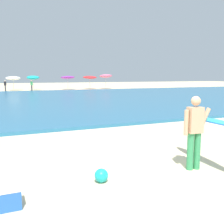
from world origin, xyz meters
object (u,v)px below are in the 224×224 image
at_px(beach_umbrella_5, 90,77).
at_px(beach_ball, 101,175).
at_px(beachgoer_near_row_mid, 5,85).
at_px(cooler_box, 6,198).
at_px(beach_umbrella_6, 106,76).
at_px(beach_umbrella_3, 33,78).
at_px(beach_umbrella_4, 68,77).
at_px(beachgoer_near_row_left, 32,85).
at_px(beach_umbrella_2, 13,78).
at_px(surfer_with_board, 204,126).

height_order(beach_umbrella_5, beach_ball, beach_umbrella_5).
bearing_deg(beach_umbrella_5, beachgoer_near_row_mid, -176.49).
bearing_deg(cooler_box, beach_umbrella_6, 65.54).
bearing_deg(beach_umbrella_3, beachgoer_near_row_mid, -170.38).
bearing_deg(beach_umbrella_4, beachgoer_near_row_mid, -175.79).
xyz_separation_m(beach_umbrella_5, beachgoer_near_row_left, (-9.57, -1.59, -1.12)).
distance_m(beach_umbrella_3, beachgoer_near_row_mid, 4.21).
relative_size(beach_umbrella_2, beach_umbrella_3, 0.95).
height_order(beachgoer_near_row_mid, beach_ball, beachgoer_near_row_mid).
height_order(beach_umbrella_2, beachgoer_near_row_mid, beach_umbrella_2).
height_order(beach_umbrella_4, beach_umbrella_5, same).
relative_size(beach_umbrella_4, beach_ball, 7.92).
bearing_deg(beach_umbrella_6, beachgoer_near_row_mid, -177.24).
height_order(surfer_with_board, beach_umbrella_4, beach_umbrella_4).
height_order(surfer_with_board, beachgoer_near_row_mid, surfer_with_board).
bearing_deg(beach_umbrella_5, beach_umbrella_4, -178.24).
bearing_deg(beachgoer_near_row_mid, beach_umbrella_2, 51.61).
bearing_deg(beach_umbrella_2, beachgoer_near_row_left, -43.47).
distance_m(surfer_with_board, beach_umbrella_5, 37.96).
relative_size(beach_umbrella_4, beachgoer_near_row_left, 1.44).
bearing_deg(beach_umbrella_3, beach_umbrella_5, 0.80).
relative_size(beach_umbrella_6, cooler_box, 5.23).
bearing_deg(beach_umbrella_2, cooler_box, -92.95).
height_order(beach_umbrella_3, cooler_box, beach_umbrella_3).
xyz_separation_m(beach_umbrella_2, beach_ball, (-0.10, -37.22, -1.71)).
xyz_separation_m(surfer_with_board, beach_umbrella_3, (0.42, 36.60, 0.92)).
bearing_deg(beach_umbrella_4, beachgoer_near_row_left, -165.76).
xyz_separation_m(beachgoer_near_row_left, beachgoer_near_row_mid, (-3.58, 0.78, 0.00)).
distance_m(beach_umbrella_4, beach_umbrella_5, 3.78).
bearing_deg(beach_ball, beach_umbrella_3, 85.41).
bearing_deg(beach_umbrella_5, beachgoer_near_row_left, -170.59).
distance_m(beach_umbrella_2, beach_umbrella_4, 8.24).
relative_size(surfer_with_board, beach_umbrella_5, 1.03).
relative_size(beachgoer_near_row_left, cooler_box, 3.23).
height_order(beach_umbrella_4, beachgoer_near_row_left, beach_umbrella_4).
height_order(beach_umbrella_3, beach_ball, beach_umbrella_3).
height_order(beach_umbrella_4, beach_ball, beach_umbrella_4).
distance_m(surfer_with_board, cooler_box, 4.43).
xyz_separation_m(surfer_with_board, beachgoer_near_row_mid, (-3.58, 35.92, -0.19)).
xyz_separation_m(surfer_with_board, beach_umbrella_4, (5.79, 36.61, 0.93)).
bearing_deg(beach_ball, surfer_with_board, -4.29).
height_order(beach_umbrella_6, beach_ball, beach_umbrella_6).
relative_size(beach_umbrella_5, cooler_box, 4.74).
height_order(beach_umbrella_2, beach_umbrella_5, beach_umbrella_5).
height_order(surfer_with_board, beach_umbrella_3, beach_umbrella_3).
relative_size(beach_umbrella_6, beachgoer_near_row_left, 1.62).
distance_m(beach_umbrella_4, beach_ball, 37.40).
relative_size(surfer_with_board, beach_umbrella_4, 1.04).
bearing_deg(surfer_with_board, beach_ball, 175.71).
relative_size(beachgoer_near_row_mid, beach_ball, 5.49).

